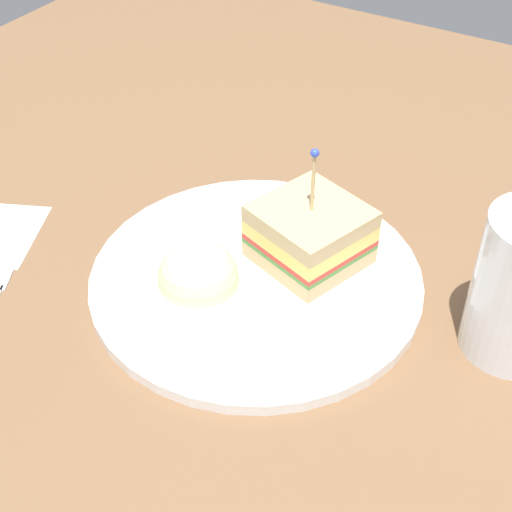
% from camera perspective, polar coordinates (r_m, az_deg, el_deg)
% --- Properties ---
extents(ground_plane, '(1.15, 1.15, 0.02)m').
position_cam_1_polar(ground_plane, '(0.64, -0.00, -2.76)').
color(ground_plane, brown).
extents(plate, '(0.28, 0.28, 0.01)m').
position_cam_1_polar(plate, '(0.63, -0.00, -1.75)').
color(plate, white).
rests_on(plate, ground_plane).
extents(sandwich_half_center, '(0.10, 0.10, 0.11)m').
position_cam_1_polar(sandwich_half_center, '(0.63, 4.14, 1.67)').
color(sandwich_half_center, tan).
rests_on(sandwich_half_center, plate).
extents(coleslaw_bowl, '(0.09, 0.09, 0.06)m').
position_cam_1_polar(coleslaw_bowl, '(0.58, -4.37, -2.41)').
color(coleslaw_bowl, white).
rests_on(coleslaw_bowl, plate).
extents(fork, '(0.12, 0.07, 0.00)m').
position_cam_1_polar(fork, '(0.69, -18.64, -0.40)').
color(fork, silver).
rests_on(fork, ground_plane).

